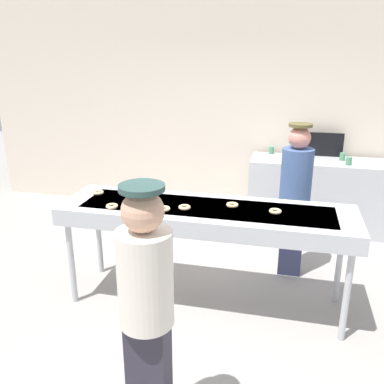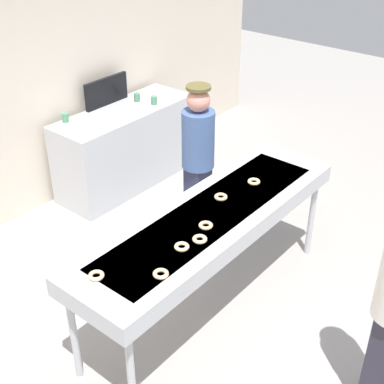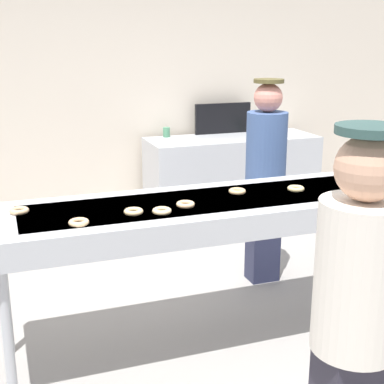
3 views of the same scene
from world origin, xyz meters
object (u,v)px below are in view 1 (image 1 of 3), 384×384
at_px(plain_donut_3, 275,211).
at_px(customer_waiting, 147,308).
at_px(plain_donut_1, 232,205).
at_px(fryer_conveyor, 206,215).
at_px(paper_cup_2, 271,150).
at_px(plain_donut_6, 149,206).
at_px(paper_cup_0, 342,157).
at_px(plain_donut_2, 112,206).
at_px(menu_display, 319,144).
at_px(prep_counter, 316,194).
at_px(plain_donut_0, 98,192).
at_px(plain_donut_4, 164,209).
at_px(paper_cup_1, 349,161).
at_px(plain_donut_5, 185,207).
at_px(worker_baker, 295,193).

relative_size(plain_donut_3, customer_waiting, 0.07).
bearing_deg(plain_donut_1, fryer_conveyor, -162.89).
bearing_deg(paper_cup_2, plain_donut_6, -111.09).
bearing_deg(paper_cup_0, plain_donut_3, -109.48).
relative_size(plain_donut_2, menu_display, 0.18).
bearing_deg(paper_cup_2, prep_counter, -20.79).
distance_m(plain_donut_0, plain_donut_2, 0.44).
distance_m(plain_donut_2, plain_donut_4, 0.48).
xyz_separation_m(plain_donut_4, paper_cup_0, (1.74, 2.36, 0.01)).
relative_size(plain_donut_3, plain_donut_6, 1.00).
relative_size(fryer_conveyor, plain_donut_2, 24.26).
height_order(plain_donut_1, paper_cup_2, paper_cup_2).
bearing_deg(plain_donut_4, paper_cup_1, 49.89).
height_order(plain_donut_5, prep_counter, plain_donut_5).
bearing_deg(fryer_conveyor, plain_donut_4, -154.46).
relative_size(plain_donut_5, paper_cup_1, 1.10).
distance_m(fryer_conveyor, prep_counter, 2.43).
relative_size(fryer_conveyor, menu_display, 4.27).
bearing_deg(paper_cup_2, paper_cup_1, -22.12).
distance_m(fryer_conveyor, plain_donut_6, 0.53).
relative_size(prep_counter, paper_cup_2, 17.79).
xyz_separation_m(plain_donut_3, menu_display, (0.48, 2.39, 0.12)).
relative_size(plain_donut_1, plain_donut_4, 1.00).
xyz_separation_m(customer_waiting, menu_display, (1.13, 3.94, 0.18)).
height_order(customer_waiting, paper_cup_2, customer_waiting).
bearing_deg(worker_baker, plain_donut_3, 73.34).
height_order(customer_waiting, paper_cup_0, customer_waiting).
xyz_separation_m(plain_donut_4, plain_donut_5, (0.17, 0.08, 0.00)).
distance_m(plain_donut_1, paper_cup_0, 2.42).
xyz_separation_m(plain_donut_0, plain_donut_5, (0.94, -0.20, 0.00)).
bearing_deg(plain_donut_6, prep_counter, 54.52).
height_order(plain_donut_6, menu_display, menu_display).
xyz_separation_m(worker_baker, paper_cup_1, (0.66, 1.20, 0.08)).
height_order(plain_donut_2, worker_baker, worker_baker).
distance_m(plain_donut_5, prep_counter, 2.61).
height_order(plain_donut_1, paper_cup_0, paper_cup_0).
distance_m(plain_donut_3, customer_waiting, 1.68).
distance_m(fryer_conveyor, customer_waiting, 1.55).
height_order(prep_counter, paper_cup_2, paper_cup_2).
height_order(plain_donut_6, paper_cup_2, paper_cup_2).
xyz_separation_m(fryer_conveyor, prep_counter, (1.10, 2.12, -0.42)).
distance_m(plain_donut_4, plain_donut_6, 0.16).
distance_m(plain_donut_0, prep_counter, 3.04).
distance_m(plain_donut_1, paper_cup_1, 2.25).
distance_m(plain_donut_2, prep_counter, 3.07).
height_order(plain_donut_5, plain_donut_6, same).
bearing_deg(plain_donut_4, customer_waiting, -77.00).
distance_m(plain_donut_0, plain_donut_6, 0.66).
bearing_deg(plain_donut_4, plain_donut_0, 160.03).
distance_m(plain_donut_4, paper_cup_0, 2.93).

